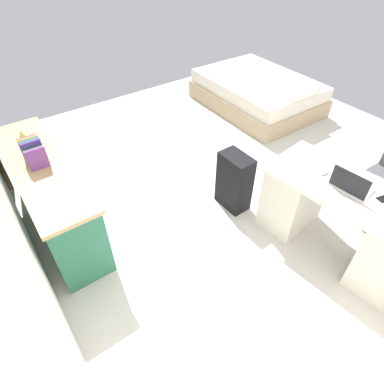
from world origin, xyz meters
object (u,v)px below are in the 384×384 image
(desk, at_px, (340,219))
(suitcase_black, at_px, (234,182))
(bed, at_px, (258,93))
(laptop, at_px, (351,185))
(computer_mouse, at_px, (324,172))
(figurine_small, at_px, (22,135))
(credenza, at_px, (51,196))

(desk, distance_m, suitcase_black, 1.09)
(bed, xyz_separation_m, laptop, (-2.56, 1.54, 0.56))
(desk, distance_m, laptop, 0.41)
(computer_mouse, relative_size, figurine_small, 0.91)
(desk, distance_m, computer_mouse, 0.47)
(credenza, xyz_separation_m, bed, (0.72, -3.55, -0.15))
(desk, distance_m, credenza, 2.76)
(desk, xyz_separation_m, figurine_small, (2.34, 2.04, 0.45))
(laptop, bearing_deg, figurine_small, 40.94)
(laptop, bearing_deg, suitcase_black, 18.83)
(computer_mouse, distance_m, figurine_small, 2.89)
(suitcase_black, relative_size, computer_mouse, 6.55)
(bed, xyz_separation_m, suitcase_black, (-1.55, 1.88, 0.08))
(laptop, xyz_separation_m, computer_mouse, (0.26, -0.01, -0.03))
(credenza, distance_m, bed, 3.63)
(bed, height_order, computer_mouse, computer_mouse)
(credenza, bearing_deg, figurine_small, 0.18)
(bed, distance_m, figurine_small, 3.61)
(computer_mouse, bearing_deg, bed, -39.72)
(suitcase_black, bearing_deg, desk, -160.94)
(credenza, height_order, figurine_small, figurine_small)
(suitcase_black, distance_m, figurine_small, 2.19)
(suitcase_black, bearing_deg, figurine_small, 51.08)
(laptop, relative_size, computer_mouse, 3.32)
(laptop, distance_m, computer_mouse, 0.27)
(desk, bearing_deg, credenza, 47.65)
(credenza, height_order, computer_mouse, credenza)
(computer_mouse, bearing_deg, desk, 176.29)
(bed, bearing_deg, desk, 149.57)
(credenza, xyz_separation_m, laptop, (-1.83, -2.01, 0.41))
(computer_mouse, bearing_deg, suitcase_black, 19.57)
(laptop, relative_size, figurine_small, 3.02)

